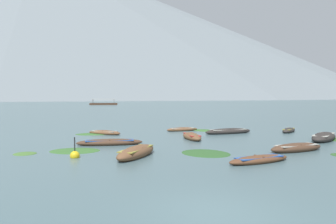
{
  "coord_description": "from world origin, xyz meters",
  "views": [
    {
      "loc": [
        -1.01,
        -8.8,
        3.21
      ],
      "look_at": [
        -2.54,
        35.81,
        1.09
      ],
      "focal_mm": 34.3,
      "sensor_mm": 36.0,
      "label": 1
    }
  ],
  "objects_px": {
    "rowboat_2": "(289,130)",
    "rowboat_5": "(228,131)",
    "rowboat_0": "(259,160)",
    "rowboat_1": "(110,142)",
    "rowboat_10": "(182,129)",
    "rowboat_6": "(192,137)",
    "rowboat_4": "(136,152)",
    "rowboat_8": "(324,137)",
    "mooring_buoy": "(75,156)",
    "ferry_0": "(104,104)",
    "rowboat_3": "(105,133)",
    "rowboat_7": "(296,148)"
  },
  "relations": [
    {
      "from": "rowboat_2",
      "to": "rowboat_6",
      "type": "distance_m",
      "value": 10.41
    },
    {
      "from": "rowboat_6",
      "to": "ferry_0",
      "type": "xyz_separation_m",
      "value": [
        -31.1,
        102.68,
        0.27
      ]
    },
    {
      "from": "rowboat_10",
      "to": "rowboat_7",
      "type": "bearing_deg",
      "value": -59.07
    },
    {
      "from": "rowboat_10",
      "to": "rowboat_6",
      "type": "bearing_deg",
      "value": -83.41
    },
    {
      "from": "rowboat_1",
      "to": "mooring_buoy",
      "type": "distance_m",
      "value": 4.66
    },
    {
      "from": "rowboat_4",
      "to": "rowboat_6",
      "type": "xyz_separation_m",
      "value": [
        3.28,
        7.28,
        -0.04
      ]
    },
    {
      "from": "rowboat_0",
      "to": "rowboat_1",
      "type": "relative_size",
      "value": 0.8
    },
    {
      "from": "mooring_buoy",
      "to": "rowboat_8",
      "type": "bearing_deg",
      "value": 24.45
    },
    {
      "from": "rowboat_8",
      "to": "mooring_buoy",
      "type": "bearing_deg",
      "value": -155.55
    },
    {
      "from": "rowboat_5",
      "to": "rowboat_6",
      "type": "relative_size",
      "value": 1.29
    },
    {
      "from": "rowboat_5",
      "to": "mooring_buoy",
      "type": "relative_size",
      "value": 3.72
    },
    {
      "from": "rowboat_2",
      "to": "rowboat_5",
      "type": "height_order",
      "value": "rowboat_5"
    },
    {
      "from": "rowboat_5",
      "to": "rowboat_8",
      "type": "relative_size",
      "value": 1.07
    },
    {
      "from": "rowboat_2",
      "to": "rowboat_6",
      "type": "bearing_deg",
      "value": -150.43
    },
    {
      "from": "rowboat_10",
      "to": "rowboat_4",
      "type": "bearing_deg",
      "value": -101.25
    },
    {
      "from": "rowboat_6",
      "to": "rowboat_7",
      "type": "distance_m",
      "value": 7.97
    },
    {
      "from": "ferry_0",
      "to": "mooring_buoy",
      "type": "height_order",
      "value": "ferry_0"
    },
    {
      "from": "rowboat_1",
      "to": "ferry_0",
      "type": "xyz_separation_m",
      "value": [
        -25.5,
        105.89,
        0.29
      ]
    },
    {
      "from": "rowboat_0",
      "to": "rowboat_10",
      "type": "bearing_deg",
      "value": 104.05
    },
    {
      "from": "rowboat_5",
      "to": "rowboat_7",
      "type": "relative_size",
      "value": 1.18
    },
    {
      "from": "rowboat_4",
      "to": "rowboat_5",
      "type": "height_order",
      "value": "rowboat_4"
    },
    {
      "from": "rowboat_6",
      "to": "ferry_0",
      "type": "relative_size",
      "value": 0.31
    },
    {
      "from": "rowboat_0",
      "to": "rowboat_6",
      "type": "height_order",
      "value": "rowboat_6"
    },
    {
      "from": "rowboat_8",
      "to": "ferry_0",
      "type": "height_order",
      "value": "ferry_0"
    },
    {
      "from": "ferry_0",
      "to": "mooring_buoy",
      "type": "xyz_separation_m",
      "value": [
        24.63,
        -110.47,
        -0.33
      ]
    },
    {
      "from": "rowboat_1",
      "to": "rowboat_8",
      "type": "bearing_deg",
      "value": 10.3
    },
    {
      "from": "rowboat_0",
      "to": "rowboat_4",
      "type": "height_order",
      "value": "rowboat_4"
    },
    {
      "from": "rowboat_0",
      "to": "ferry_0",
      "type": "distance_m",
      "value": 116.43
    },
    {
      "from": "rowboat_2",
      "to": "rowboat_4",
      "type": "relative_size",
      "value": 0.75
    },
    {
      "from": "rowboat_2",
      "to": "rowboat_10",
      "type": "height_order",
      "value": "rowboat_2"
    },
    {
      "from": "ferry_0",
      "to": "rowboat_7",
      "type": "bearing_deg",
      "value": -71.04
    },
    {
      "from": "rowboat_3",
      "to": "rowboat_7",
      "type": "xyz_separation_m",
      "value": [
        13.33,
        -8.04,
        0.05
      ]
    },
    {
      "from": "rowboat_3",
      "to": "rowboat_7",
      "type": "distance_m",
      "value": 15.57
    },
    {
      "from": "rowboat_3",
      "to": "rowboat_8",
      "type": "height_order",
      "value": "rowboat_8"
    },
    {
      "from": "rowboat_1",
      "to": "rowboat_0",
      "type": "bearing_deg",
      "value": -32.48
    },
    {
      "from": "rowboat_10",
      "to": "mooring_buoy",
      "type": "xyz_separation_m",
      "value": [
        -5.8,
        -13.61,
        -0.02
      ]
    },
    {
      "from": "rowboat_1",
      "to": "rowboat_10",
      "type": "relative_size",
      "value": 1.39
    },
    {
      "from": "rowboat_1",
      "to": "rowboat_5",
      "type": "distance_m",
      "value": 11.34
    },
    {
      "from": "rowboat_10",
      "to": "rowboat_2",
      "type": "bearing_deg",
      "value": -4.03
    },
    {
      "from": "rowboat_8",
      "to": "rowboat_10",
      "type": "xyz_separation_m",
      "value": [
        -10.4,
        6.24,
        -0.09
      ]
    },
    {
      "from": "rowboat_6",
      "to": "rowboat_8",
      "type": "relative_size",
      "value": 0.83
    },
    {
      "from": "rowboat_2",
      "to": "rowboat_5",
      "type": "xyz_separation_m",
      "value": [
        -5.71,
        -1.4,
        0.03
      ]
    },
    {
      "from": "rowboat_3",
      "to": "ferry_0",
      "type": "bearing_deg",
      "value": 103.37
    },
    {
      "from": "rowboat_2",
      "to": "rowboat_0",
      "type": "bearing_deg",
      "value": -113.86
    },
    {
      "from": "rowboat_5",
      "to": "rowboat_10",
      "type": "xyz_separation_m",
      "value": [
        -4.02,
        2.08,
        -0.05
      ]
    },
    {
      "from": "rowboat_0",
      "to": "rowboat_1",
      "type": "xyz_separation_m",
      "value": [
        -8.56,
        5.45,
        0.02
      ]
    },
    {
      "from": "rowboat_7",
      "to": "rowboat_10",
      "type": "xyz_separation_m",
      "value": [
        -6.65,
        11.1,
        -0.06
      ]
    },
    {
      "from": "rowboat_2",
      "to": "ferry_0",
      "type": "distance_m",
      "value": 105.49
    },
    {
      "from": "rowboat_3",
      "to": "mooring_buoy",
      "type": "distance_m",
      "value": 10.58
    },
    {
      "from": "rowboat_3",
      "to": "mooring_buoy",
      "type": "height_order",
      "value": "mooring_buoy"
    }
  ]
}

